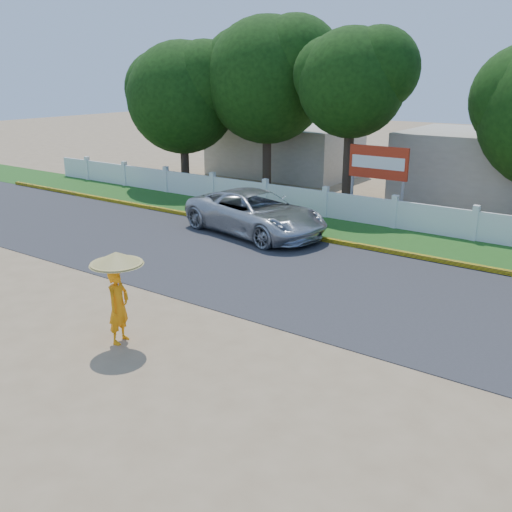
# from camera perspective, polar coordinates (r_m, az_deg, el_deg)

# --- Properties ---
(ground) EXTENTS (120.00, 120.00, 0.00)m
(ground) POSITION_cam_1_polar(r_m,az_deg,el_deg) (13.49, -4.95, -7.41)
(ground) COLOR #9E8460
(ground) RESTS_ON ground
(road) EXTENTS (60.00, 7.00, 0.02)m
(road) POSITION_cam_1_polar(r_m,az_deg,el_deg) (16.90, 4.90, -2.03)
(road) COLOR #38383A
(road) RESTS_ON ground
(grass_verge) EXTENTS (60.00, 3.50, 0.03)m
(grass_verge) POSITION_cam_1_polar(r_m,az_deg,el_deg) (21.39, 12.08, 1.94)
(grass_verge) COLOR #2D601E
(grass_verge) RESTS_ON ground
(curb) EXTENTS (40.00, 0.18, 0.16)m
(curb) POSITION_cam_1_polar(r_m,az_deg,el_deg) (19.87, 10.12, 1.03)
(curb) COLOR yellow
(curb) RESTS_ON ground
(fence) EXTENTS (40.00, 0.10, 1.10)m
(fence) POSITION_cam_1_polar(r_m,az_deg,el_deg) (22.56, 13.65, 4.06)
(fence) COLOR silver
(fence) RESTS_ON ground
(building_far) EXTENTS (8.00, 5.00, 2.80)m
(building_far) POSITION_cam_1_polar(r_m,az_deg,el_deg) (33.76, 2.85, 10.48)
(building_far) COLOR #B7AD99
(building_far) RESTS_ON ground
(vehicle) EXTENTS (6.16, 3.74, 1.60)m
(vehicle) POSITION_cam_1_polar(r_m,az_deg,el_deg) (21.11, -0.05, 4.34)
(vehicle) COLOR #B0B4B8
(vehicle) RESTS_ON ground
(monk_with_parasol) EXTENTS (1.16, 1.16, 2.12)m
(monk_with_parasol) POSITION_cam_1_polar(r_m,az_deg,el_deg) (12.72, -13.69, -2.74)
(monk_with_parasol) COLOR orange
(monk_with_parasol) RESTS_ON ground
(billboard) EXTENTS (2.50, 0.13, 2.95)m
(billboard) POSITION_cam_1_polar(r_m,az_deg,el_deg) (23.71, 12.11, 8.75)
(billboard) COLOR gray
(billboard) RESTS_ON ground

